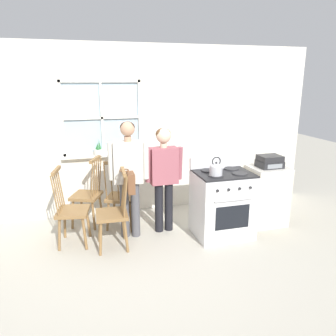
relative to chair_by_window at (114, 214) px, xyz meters
name	(u,v)px	position (x,y,z in m)	size (l,w,h in m)	color
ground_plane	(146,249)	(0.38, -0.16, -0.47)	(16.00, 16.00, 0.00)	#B2AD9E
wall_back	(128,132)	(0.41, 1.24, 0.86)	(6.40, 0.16, 2.70)	silver
chair_by_window	(114,214)	(0.00, 0.00, 0.00)	(0.43, 0.44, 1.05)	olive
chair_near_wall	(71,211)	(-0.53, 0.24, 0.00)	(0.47, 0.48, 1.05)	olive
chair_center_cluster	(121,198)	(0.18, 0.58, 0.00)	(0.54, 0.53, 1.05)	olive
chair_near_stove	(88,195)	(-0.29, 0.81, 0.00)	(0.53, 0.54, 1.05)	olive
person_elderly_left	(129,170)	(0.25, 0.25, 0.51)	(0.55, 0.27, 1.63)	#4C4C51
person_teen_center	(164,170)	(0.76, 0.30, 0.45)	(0.54, 0.23, 1.52)	black
stove	(222,203)	(1.52, -0.04, 0.00)	(0.78, 0.68, 1.08)	silver
kettle	(216,169)	(1.34, -0.17, 0.55)	(0.21, 0.17, 0.25)	#B7B7BC
potted_plant	(99,151)	(-0.08, 1.15, 0.60)	(0.15, 0.15, 0.26)	beige
handbag	(131,182)	(0.23, -0.01, 0.41)	(0.19, 0.22, 0.31)	brown
side_counter	(266,195)	(2.32, 0.13, -0.02)	(0.55, 0.50, 0.90)	beige
stereo	(270,162)	(2.32, 0.11, 0.52)	(0.34, 0.29, 0.18)	#232326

